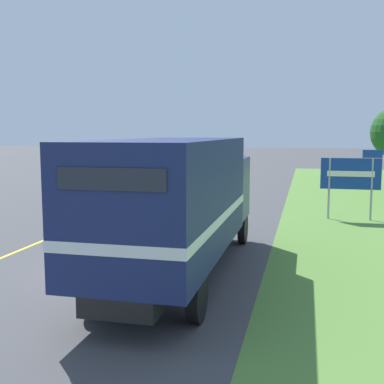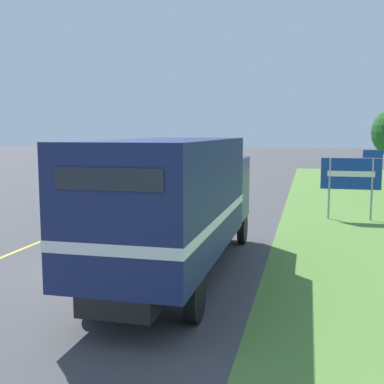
% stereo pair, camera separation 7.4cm
% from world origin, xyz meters
% --- Properties ---
extents(ground_plane, '(200.00, 200.00, 0.00)m').
position_xyz_m(ground_plane, '(0.00, 0.00, 0.00)').
color(ground_plane, '#444447').
extents(edge_line_yellow, '(0.12, 53.26, 0.01)m').
position_xyz_m(edge_line_yellow, '(-3.70, 10.26, 0.00)').
color(edge_line_yellow, yellow).
rests_on(edge_line_yellow, ground).
extents(centre_dash_near, '(0.12, 2.60, 0.01)m').
position_xyz_m(centre_dash_near, '(0.00, 0.18, 0.00)').
color(centre_dash_near, white).
rests_on(centre_dash_near, ground).
extents(centre_dash_mid_a, '(0.12, 2.60, 0.01)m').
position_xyz_m(centre_dash_mid_a, '(0.00, 6.78, 0.00)').
color(centre_dash_mid_a, white).
rests_on(centre_dash_mid_a, ground).
extents(centre_dash_mid_b, '(0.12, 2.60, 0.01)m').
position_xyz_m(centre_dash_mid_b, '(0.00, 13.38, 0.00)').
color(centre_dash_mid_b, white).
rests_on(centre_dash_mid_b, ground).
extents(centre_dash_far, '(0.12, 2.60, 0.01)m').
position_xyz_m(centre_dash_far, '(0.00, 19.98, 0.00)').
color(centre_dash_far, white).
rests_on(centre_dash_far, ground).
extents(centre_dash_farthest, '(0.12, 2.60, 0.01)m').
position_xyz_m(centre_dash_farthest, '(0.00, 26.58, 0.00)').
color(centre_dash_farthest, white).
rests_on(centre_dash_farthest, ground).
extents(horse_trailer_truck, '(2.44, 8.89, 3.40)m').
position_xyz_m(horse_trailer_truck, '(1.71, -0.26, 1.93)').
color(horse_trailer_truck, black).
rests_on(horse_trailer_truck, ground).
extents(lead_car_white, '(1.80, 4.37, 2.08)m').
position_xyz_m(lead_car_white, '(-1.84, 13.89, 1.03)').
color(lead_car_white, black).
rests_on(lead_car_white, ground).
extents(highway_sign, '(2.36, 0.09, 2.85)m').
position_xyz_m(highway_sign, '(6.48, 8.99, 1.82)').
color(highway_sign, '#9E9EA3').
rests_on(highway_sign, ground).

